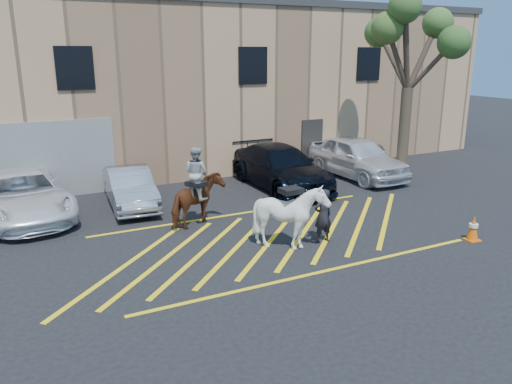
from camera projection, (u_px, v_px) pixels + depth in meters
name	position (u px, v px, depth m)	size (l,w,h in m)	color
ground	(267.00, 235.00, 14.51)	(90.00, 90.00, 0.00)	black
car_white_pickup	(23.00, 195.00, 15.86)	(2.49, 5.39, 1.50)	white
car_silver_sedan	(130.00, 188.00, 17.09)	(1.40, 4.02, 1.32)	#9599A3
car_blue_suv	(281.00, 167.00, 19.48)	(2.26, 5.56, 1.61)	black
car_white_suv	(357.00, 157.00, 21.06)	(2.04, 5.07, 1.73)	white
handler	(323.00, 216.00, 13.84)	(0.56, 0.37, 1.54)	black
warehouse	(150.00, 84.00, 23.82)	(32.42, 10.20, 7.30)	tan
hatching_zone	(272.00, 239.00, 14.25)	(12.60, 5.12, 0.01)	yellow
mounted_bay	(197.00, 194.00, 15.11)	(2.03, 1.65, 2.45)	brown
saddled_white	(291.00, 216.00, 13.33)	(1.59, 1.76, 1.83)	white
traffic_cone	(473.00, 228.00, 14.06)	(0.41, 0.41, 0.73)	#E75F09
tree	(411.00, 37.00, 18.96)	(3.99, 4.37, 7.31)	#4C3F2E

